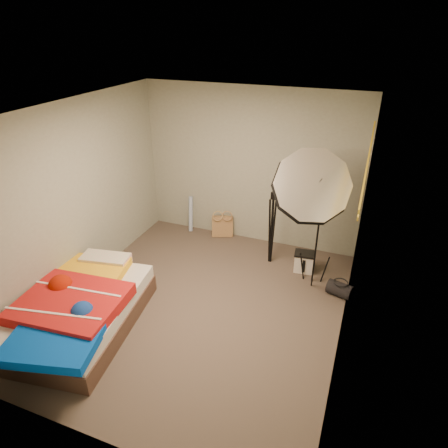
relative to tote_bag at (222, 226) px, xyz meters
The scene contains 15 objects.
floor 1.96m from the tote_bag, 77.17° to the right, with size 4.00×4.00×0.00m, color #4C4139.
ceiling 3.03m from the tote_bag, 77.17° to the right, with size 4.00×4.00×0.00m, color silver.
wall_back 1.16m from the tote_bag, 13.02° to the left, with size 3.50×3.50×0.00m, color gray.
wall_front 4.07m from the tote_bag, 83.67° to the right, with size 3.50×3.50×0.00m, color gray.
wall_left 2.55m from the tote_bag, 124.74° to the right, with size 4.00×4.00×0.00m, color gray.
wall_right 3.09m from the tote_bag, 41.04° to the right, with size 4.00×4.00×0.00m, color gray.
tote_bag is the anchor object (origin of this frame).
wrapping_roll 0.61m from the tote_bag, behind, with size 0.07×0.07×0.62m, color #557DC0.
camera_case 1.62m from the tote_bag, 20.42° to the right, with size 0.28×0.20×0.28m, color silver.
duffel_bag 2.31m from the tote_bag, 25.44° to the right, with size 0.20×0.20×0.33m, color black.
wall_stripe_upper 3.08m from the tote_bag, 31.01° to the right, with size 0.02×1.10×0.10m, color gold.
wall_stripe_lower 2.87m from the tote_bag, 25.90° to the right, with size 0.02×1.10×0.10m, color gold.
bed 2.87m from the tote_bag, 105.83° to the right, with size 1.58×2.10×0.53m.
photo_umbrella 2.24m from the tote_bag, 31.49° to the right, with size 1.13×0.90×2.07m.
camera_tripod 1.20m from the tote_bag, 26.95° to the right, with size 0.08×0.08×1.16m.
Camera 1 is at (1.78, -3.72, 3.35)m, focal length 32.00 mm.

